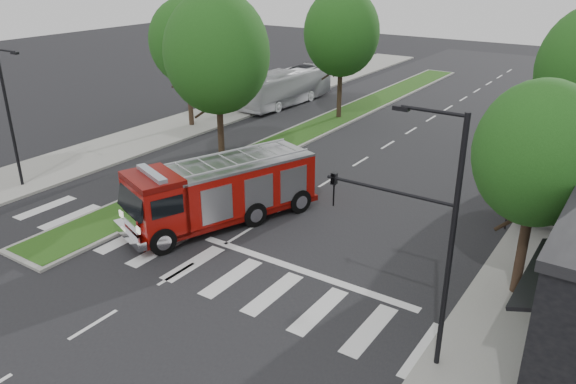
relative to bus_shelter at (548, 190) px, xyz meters
The scene contains 12 objects.
ground 14.00m from the bus_shelter, 143.97° to the right, with size 140.00×140.00×0.00m, color black.
sidewalk_left 25.84m from the bus_shelter, behind, with size 5.00×80.00×0.15m, color gray.
median 19.92m from the bus_shelter, 150.20° to the left, with size 3.00×50.00×0.15m.
bus_shelter is the anchor object (origin of this frame).
tree_right_near 7.06m from the bus_shelter, 87.21° to the right, with size 4.40×4.40×8.05m.
tree_median_near 17.98m from the bus_shelter, behind, with size 5.80×5.80×10.16m.
tree_median_far 21.36m from the bus_shelter, 145.43° to the left, with size 5.60×5.60×9.72m.
tree_left_mid 25.82m from the bus_shelter, behind, with size 5.20×5.20×9.16m.
streetlight_right_near 12.05m from the bus_shelter, 97.76° to the right, with size 4.08×0.22×8.00m.
streetlight_left_near 26.66m from the bus_shelter, 157.55° to the right, with size 1.90×0.20×7.50m.
fire_engine 14.74m from the bus_shelter, 149.90° to the right, with size 5.89×9.79×3.26m.
city_bus 26.85m from the bus_shelter, 149.78° to the left, with size 2.45×10.46×2.91m, color silver.
Camera 1 is at (14.43, -17.53, 11.61)m, focal length 35.00 mm.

